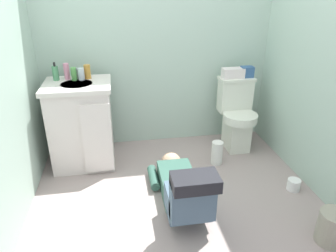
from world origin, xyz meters
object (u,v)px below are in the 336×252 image
Objects in this scene: faucet at (77,73)px; toiletry_bag at (247,72)px; trash_can at (333,228)px; toilet at (237,115)px; toilet_paper_roll at (294,185)px; vanity_cabinet at (82,124)px; soap_dispenser at (56,73)px; bottle_clear at (81,74)px; bottle_amber at (87,72)px; bottle_green at (74,74)px; paper_towel_roll at (217,153)px; tissue_box at (233,73)px; person_plumber at (182,187)px; bottle_pink at (67,71)px.

faucet is 1.69m from toiletry_bag.
faucet is at bearing 138.98° from trash_can.
toilet reaches higher than toilet_paper_roll.
vanity_cabinet is at bearing 141.77° from trash_can.
trash_can is at bearing -37.74° from soap_dispenser.
toilet is at bearing 2.61° from vanity_cabinet.
bottle_clear is 0.07m from bottle_amber.
bottle_green is 0.07m from bottle_clear.
paper_towel_roll is at bearing -17.09° from faucet.
toilet reaches higher than paper_towel_roll.
bottle_amber reaches higher than tissue_box.
tissue_box reaches higher than toilet_paper_roll.
bottle_clear reaches higher than toilet_paper_roll.
vanity_cabinet is at bearing 156.63° from toilet_paper_roll.
vanity_cabinet reaches higher than trash_can.
vanity_cabinet is 2.24m from trash_can.
person_plumber is 4.84× the size of tissue_box.
bottle_amber is at bearing -178.92° from tissue_box.
paper_towel_roll is 2.15× the size of toilet_paper_roll.
faucet is 0.81× the size of toiletry_bag.
toilet_paper_roll is at bearing -23.37° from vanity_cabinet.
bottle_pink is at bearing -179.29° from tissue_box.
bottle_green is at bearing -10.65° from soap_dispenser.
toilet_paper_roll is at bearing -27.12° from faucet.
soap_dispenser reaches higher than bottle_pink.
paper_towel_roll is (1.19, -0.38, -0.77)m from bottle_amber.
toilet is 5.79× the size of bottle_amber.
soap_dispenser is at bearing 172.59° from bottle_clear.
bottle_green is at bearing 154.48° from toilet_paper_roll.
bottle_amber is (-1.44, -0.03, 0.08)m from tissue_box.
bottle_pink is 2.50m from trash_can.
vanity_cabinet is 0.49m from bottle_amber.
tissue_box is at bearing 180.00° from toiletry_bag.
faucet is at bearing -179.39° from tissue_box.
toiletry_bag is (1.68, 0.16, 0.39)m from vanity_cabinet.
soap_dispenser is (-1.72, -0.04, 0.09)m from tissue_box.
bottle_clear is 0.47× the size of paper_towel_roll.
person_plumber is 4.50× the size of paper_towel_roll.
toilet_paper_roll is at bearing -28.09° from bottle_amber.
soap_dispenser reaches higher than bottle_green.
bottle_green reaches higher than tissue_box.
trash_can is (0.94, -0.55, -0.06)m from person_plumber.
person_plumber is at bearing -50.23° from faucet.
vanity_cabinet is at bearing -174.48° from toiletry_bag.
bottle_green is at bearing -179.00° from bottle_clear.
soap_dispenser reaches higher than faucet.
toilet_paper_roll is at bearing -82.74° from toiletry_bag.
vanity_cabinet is 7.45× the size of toilet_paper_roll.
person_plumber is at bearing -53.35° from bottle_amber.
tissue_box is 1.69m from trash_can.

